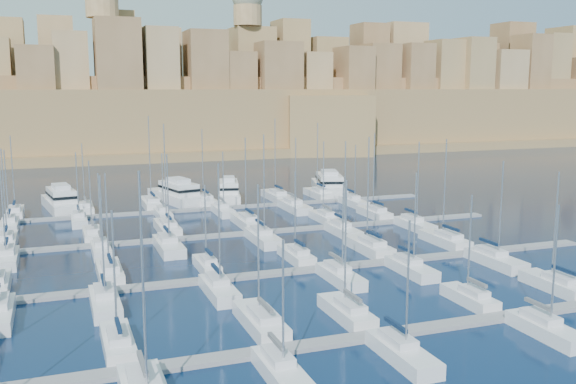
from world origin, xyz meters
name	(u,v)px	position (x,y,z in m)	size (l,w,h in m)	color
ground	(273,249)	(0.00, 0.00, 0.00)	(600.00, 600.00, 0.00)	#091833
pontoon_near	(392,333)	(0.00, -34.00, 0.20)	(84.00, 2.00, 0.40)	slate
pontoon_mid_near	(304,270)	(0.00, -12.00, 0.20)	(84.00, 2.00, 0.40)	slate
pontoon_mid_far	(253,233)	(0.00, 10.00, 0.20)	(84.00, 2.00, 0.40)	slate
pontoon_far	(218,208)	(0.00, 32.00, 0.20)	(84.00, 2.00, 0.40)	slate
sailboat_1	(118,343)	(-24.07, -28.91, 0.73)	(2.52, 8.39, 12.63)	silver
sailboat_2	(261,321)	(-10.86, -28.27, 0.75)	(2.91, 9.70, 14.06)	silver
sailboat_3	(347,312)	(-2.08, -28.71, 0.74)	(2.64, 8.81, 14.09)	silver
sailboat_4	(470,298)	(11.95, -29.26, 0.72)	(2.31, 7.69, 11.94)	silver
sailboat_5	(555,284)	(23.73, -28.66, 0.74)	(2.67, 8.90, 13.71)	silver
sailboat_8	(281,371)	(-12.65, -39.07, 0.72)	(2.50, 8.35, 11.69)	silver
sailboat_9	(402,353)	(-1.97, -39.24, 0.73)	(2.61, 8.71, 12.43)	silver
sailboat_10	(546,329)	(13.08, -39.14, 0.73)	(2.55, 8.50, 12.70)	silver
sailboat_13	(110,272)	(-22.91, -6.48, 0.74)	(2.78, 9.28, 12.95)	silver
sailboat_14	(207,265)	(-11.22, -7.39, 0.70)	(2.23, 7.42, 11.08)	silver
sailboat_15	(296,256)	(0.88, -6.93, 0.72)	(2.51, 8.36, 12.14)	silver
sailboat_16	(369,246)	(12.03, -6.00, 0.77)	(3.07, 10.25, 16.24)	silver
sailboat_17	(445,240)	(24.26, -6.21, 0.76)	(2.95, 9.82, 15.62)	silver
sailboat_19	(105,302)	(-24.28, -17.53, 0.75)	(2.79, 9.29, 14.29)	silver
sailboat_20	(219,289)	(-12.19, -17.40, 0.75)	(2.71, 9.03, 14.97)	silver
sailboat_21	(340,276)	(2.39, -17.39, 0.73)	(2.70, 9.00, 12.18)	silver
sailboat_22	(411,268)	(11.94, -17.34, 0.73)	(2.67, 8.90, 12.89)	silver
sailboat_23	(495,260)	(24.08, -17.71, 0.75)	(2.90, 9.66, 13.85)	silver
sailboat_24	(7,241)	(-35.46, 15.18, 0.74)	(2.57, 8.58, 14.32)	silver
sailboat_25	(92,234)	(-23.65, 15.19, 0.72)	(2.58, 8.60, 12.12)	silver
sailboat_26	(167,227)	(-12.24, 15.89, 0.78)	(3.01, 10.03, 17.33)	silver
sailboat_27	(247,222)	(0.87, 15.91, 0.76)	(3.02, 10.07, 14.85)	silver
sailboat_28	(324,217)	(14.32, 15.01, 0.74)	(2.47, 8.23, 13.90)	silver
sailboat_29	(374,213)	(24.11, 15.40, 0.75)	(2.71, 9.03, 15.04)	silver
sailboat_30	(7,258)	(-34.90, 4.56, 0.75)	(2.73, 9.10, 14.27)	silver
sailboat_31	(101,250)	(-23.07, 5.08, 0.71)	(2.41, 8.05, 11.63)	silver
sailboat_32	(169,246)	(-14.06, 4.01, 0.75)	(3.07, 10.23, 13.95)	silver
sailboat_33	(263,238)	(-0.19, 4.10, 0.77)	(3.02, 10.05, 16.29)	silver
sailboat_34	(343,230)	(12.99, 4.65, 0.75)	(2.68, 8.93, 14.89)	silver
sailboat_35	(415,224)	(25.70, 4.56, 0.75)	(2.73, 9.12, 14.48)	silver
sailboat_36	(15,213)	(-35.46, 37.43, 0.75)	(2.72, 9.08, 14.63)	silver
sailboat_37	(85,208)	(-23.64, 37.59, 0.74)	(2.82, 9.41, 12.90)	silver
sailboat_38	(152,203)	(-11.44, 38.33, 0.79)	(3.27, 10.91, 17.62)	silver
sailboat_39	(204,200)	(-1.33, 38.13, 0.76)	(3.16, 10.52, 14.94)	silver
sailboat_40	(276,196)	(13.65, 38.21, 0.78)	(3.20, 10.67, 16.67)	silver
sailboat_41	(318,194)	(22.77, 37.78, 0.76)	(2.94, 9.80, 15.72)	silver
sailboat_42	(9,225)	(-35.79, 26.65, 0.74)	(2.68, 8.93, 13.24)	silver
sailboat_43	(79,220)	(-25.11, 27.00, 0.72)	(2.46, 8.21, 12.42)	silver
sailboat_44	(163,214)	(-11.05, 27.29, 0.71)	(2.29, 7.62, 11.79)	silver
sailboat_45	(223,211)	(-0.43, 26.83, 0.72)	(2.57, 8.56, 11.72)	silver
sailboat_46	(294,207)	(12.92, 25.83, 0.76)	(3.18, 10.60, 13.88)	silver
sailboat_47	(353,202)	(25.51, 26.74, 0.72)	(2.62, 8.75, 12.15)	silver
motor_yacht_a	(61,201)	(-27.67, 41.27, 1.73)	(7.20, 16.72, 5.25)	silver
motor_yacht_b	(178,194)	(-5.79, 41.94, 1.73)	(9.40, 18.30, 5.25)	silver
motor_yacht_c	(229,192)	(4.23, 40.30, 1.73)	(7.41, 14.74, 5.25)	silver
motor_yacht_d	(329,185)	(27.25, 42.51, 1.73)	(10.62, 19.55, 5.25)	silver
fortified_city	(135,109)	(-0.19, 155.26, 14.74)	(460.00, 108.95, 59.52)	brown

